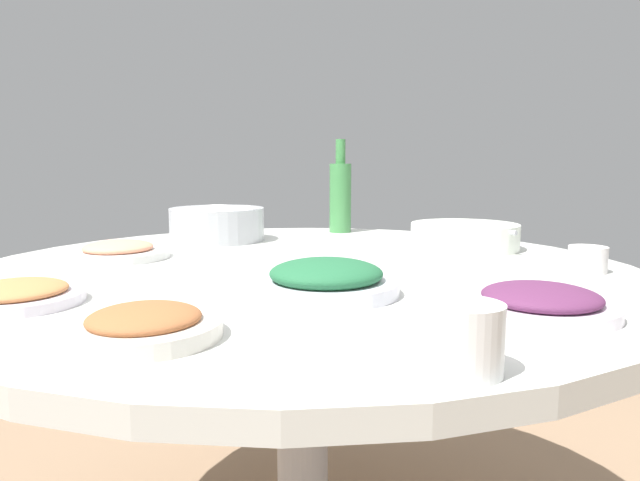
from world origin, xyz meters
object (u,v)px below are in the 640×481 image
Objects in this scene: rice_bowl at (217,223)px; dish_shrimp at (118,251)px; soup_bowl at (464,237)px; dish_eggplant at (541,302)px; green_bottle at (340,195)px; dish_tofu_braise at (16,294)px; round_dining_table at (302,308)px; dish_greens at (326,280)px; tea_cup_near at (465,338)px; dish_stirfry at (145,325)px; tea_cup_far at (588,259)px.

dish_shrimp is (-0.31, -0.15, -0.03)m from rice_bowl.
soup_bowl reaches higher than dish_eggplant.
dish_eggplant is at bearing -109.55° from green_bottle.
dish_tofu_braise is at bearing -154.25° from green_bottle.
dish_tofu_braise reaches higher than round_dining_table.
dish_eggplant reaches higher than dish_shrimp.
tea_cup_near is at bearing -102.72° from dish_greens.
dish_stirfry is at bearing -162.56° from soup_bowl.
dish_stirfry is at bearing -138.64° from green_bottle.
dish_eggplant reaches higher than dish_tofu_braise.
rice_bowl is 0.88× the size of soup_bowl.
dish_eggplant is (0.08, -0.52, 0.11)m from round_dining_table.
tea_cup_near is at bearing -51.81° from dish_stirfry.
dish_eggplant is (0.61, -0.49, 0.00)m from dish_tofu_braise.
tea_cup_near is at bearing -160.52° from dish_eggplant.
rice_bowl is at bearing 41.91° from dish_tofu_braise.
tea_cup_far reaches higher than round_dining_table.
dish_shrimp is 0.79× the size of green_bottle.
tea_cup_near is (0.35, -0.58, 0.02)m from dish_tofu_braise.
dish_shrimp reaches higher than round_dining_table.
tea_cup_near reaches higher than dish_tofu_braise.
dish_greens is 0.33m from dish_stirfry.
dish_shrimp is 0.64m from dish_stirfry.
tea_cup_near is at bearing -59.02° from dish_tofu_braise.
tea_cup_near reaches higher than dish_eggplant.
round_dining_table is 0.54m from dish_stirfry.
green_bottle is at bearing 96.83° from soup_bowl.
dish_shrimp is at bearing 133.36° from round_dining_table.
dish_stirfry is (-0.32, -0.07, -0.01)m from dish_greens.
round_dining_table is 0.53m from dish_eggplant.
tea_cup_near is (-0.27, -0.09, 0.02)m from dish_eggplant.
rice_bowl is 0.98m from dish_eggplant.
round_dining_table is at bearing 176.31° from soup_bowl.
tea_cup_far is at bearing -4.56° from dish_stirfry.
tea_cup_near reaches higher than tea_cup_far.
dish_shrimp is 1.00m from tea_cup_far.
dish_shrimp is at bearing 108.98° from dish_greens.
dish_tofu_braise is at bearing 120.98° from tea_cup_near.
dish_shrimp is 0.91m from dish_eggplant.
green_bottle is at bearing 59.92° from tea_cup_near.
soup_bowl is at bearing 0.04° from dish_tofu_braise.
soup_bowl reaches higher than round_dining_table.
round_dining_table is 7.32× the size of dish_stirfry.
dish_eggplant is at bearing -38.34° from dish_tofu_braise.
tea_cup_far is (0.54, -0.14, 0.00)m from dish_greens.
dish_stirfry is at bearing -68.19° from dish_tofu_braise.
green_bottle is at bearing 52.26° from dish_greens.
tea_cup_far is (0.73, -0.69, 0.01)m from dish_shrimp.
rice_bowl reaches higher than round_dining_table.
tea_cup_near is at bearing -138.48° from soup_bowl.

